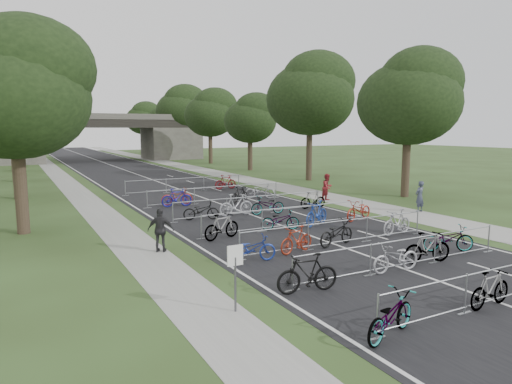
% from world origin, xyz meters
% --- Properties ---
extents(ground, '(200.00, 200.00, 0.00)m').
position_xyz_m(ground, '(0.00, 0.00, 0.00)').
color(ground, '#2D3F1B').
rests_on(ground, ground).
extents(road, '(11.00, 140.00, 0.01)m').
position_xyz_m(road, '(0.00, 50.00, 0.01)').
color(road, black).
rests_on(road, ground).
extents(sidewalk_right, '(3.00, 140.00, 0.01)m').
position_xyz_m(sidewalk_right, '(8.00, 50.00, 0.01)').
color(sidewalk_right, gray).
rests_on(sidewalk_right, ground).
extents(sidewalk_left, '(2.00, 140.00, 0.01)m').
position_xyz_m(sidewalk_left, '(-7.50, 50.00, 0.01)').
color(sidewalk_left, gray).
rests_on(sidewalk_left, ground).
extents(lane_markings, '(0.12, 140.00, 0.00)m').
position_xyz_m(lane_markings, '(0.00, 50.00, 0.00)').
color(lane_markings, silver).
rests_on(lane_markings, ground).
extents(overpass_bridge, '(31.00, 8.00, 7.05)m').
position_xyz_m(overpass_bridge, '(0.00, 65.00, 3.53)').
color(overpass_bridge, '#494741').
rests_on(overpass_bridge, ground).
extents(park_sign, '(0.45, 0.06, 1.83)m').
position_xyz_m(park_sign, '(-6.80, 3.00, 1.27)').
color(park_sign, '#4C4C51').
rests_on(park_sign, ground).
extents(tree_left_0, '(6.72, 6.72, 10.25)m').
position_xyz_m(tree_left_0, '(-11.39, 15.93, 6.49)').
color(tree_left_0, '#33261C').
rests_on(tree_left_0, ground).
extents(tree_right_0, '(7.17, 7.17, 10.93)m').
position_xyz_m(tree_right_0, '(13.11, 15.93, 6.92)').
color(tree_right_0, '#33261C').
rests_on(tree_right_0, ground).
extents(tree_left_1, '(7.56, 7.56, 11.53)m').
position_xyz_m(tree_left_1, '(-11.39, 27.93, 7.30)').
color(tree_left_1, '#33261C').
rests_on(tree_left_1, ground).
extents(tree_right_1, '(8.18, 8.18, 12.47)m').
position_xyz_m(tree_right_1, '(13.11, 27.93, 7.90)').
color(tree_right_1, '#33261C').
rests_on(tree_right_1, ground).
extents(tree_left_2, '(8.40, 8.40, 12.81)m').
position_xyz_m(tree_left_2, '(-11.39, 39.93, 8.12)').
color(tree_left_2, '#33261C').
rests_on(tree_left_2, ground).
extents(tree_right_2, '(6.16, 6.16, 9.39)m').
position_xyz_m(tree_right_2, '(13.11, 39.93, 5.95)').
color(tree_right_2, '#33261C').
rests_on(tree_right_2, ground).
extents(tree_left_3, '(6.72, 6.72, 10.25)m').
position_xyz_m(tree_left_3, '(-11.39, 51.93, 6.49)').
color(tree_left_3, '#33261C').
rests_on(tree_left_3, ground).
extents(tree_right_3, '(7.17, 7.17, 10.93)m').
position_xyz_m(tree_right_3, '(13.11, 51.93, 6.92)').
color(tree_right_3, '#33261C').
rests_on(tree_right_3, ground).
extents(tree_left_4, '(7.56, 7.56, 11.53)m').
position_xyz_m(tree_left_4, '(-11.39, 63.93, 7.30)').
color(tree_left_4, '#33261C').
rests_on(tree_left_4, ground).
extents(tree_right_4, '(8.18, 8.18, 12.47)m').
position_xyz_m(tree_right_4, '(13.11, 63.93, 7.90)').
color(tree_right_4, '#33261C').
rests_on(tree_right_4, ground).
extents(tree_left_5, '(8.40, 8.40, 12.81)m').
position_xyz_m(tree_left_5, '(-11.39, 75.93, 8.12)').
color(tree_left_5, '#33261C').
rests_on(tree_left_5, ground).
extents(tree_right_5, '(6.16, 6.16, 9.39)m').
position_xyz_m(tree_right_5, '(13.11, 75.93, 5.95)').
color(tree_right_5, '#33261C').
rests_on(tree_right_5, ground).
extents(tree_left_6, '(6.72, 6.72, 10.25)m').
position_xyz_m(tree_left_6, '(-11.39, 87.93, 6.49)').
color(tree_left_6, '#33261C').
rests_on(tree_left_6, ground).
extents(tree_right_6, '(7.17, 7.17, 10.93)m').
position_xyz_m(tree_right_6, '(13.11, 87.93, 6.92)').
color(tree_right_6, '#33261C').
rests_on(tree_right_6, ground).
extents(barrier_row_0, '(9.70, 0.08, 1.10)m').
position_xyz_m(barrier_row_0, '(0.00, 0.00, 0.55)').
color(barrier_row_0, '#94979B').
rests_on(barrier_row_0, ground).
extents(barrier_row_1, '(9.70, 0.08, 1.10)m').
position_xyz_m(barrier_row_1, '(0.00, 3.60, 0.55)').
color(barrier_row_1, '#94979B').
rests_on(barrier_row_1, ground).
extents(barrier_row_2, '(9.70, 0.08, 1.10)m').
position_xyz_m(barrier_row_2, '(0.00, 7.20, 0.55)').
color(barrier_row_2, '#94979B').
rests_on(barrier_row_2, ground).
extents(barrier_row_3, '(9.70, 0.08, 1.10)m').
position_xyz_m(barrier_row_3, '(0.00, 11.00, 0.55)').
color(barrier_row_3, '#94979B').
rests_on(barrier_row_3, ground).
extents(barrier_row_4, '(9.70, 0.08, 1.10)m').
position_xyz_m(barrier_row_4, '(0.00, 15.00, 0.55)').
color(barrier_row_4, '#94979B').
rests_on(barrier_row_4, ground).
extents(barrier_row_5, '(9.70, 0.08, 1.10)m').
position_xyz_m(barrier_row_5, '(0.00, 20.00, 0.55)').
color(barrier_row_5, '#94979B').
rests_on(barrier_row_5, ground).
extents(barrier_row_6, '(9.70, 0.08, 1.10)m').
position_xyz_m(barrier_row_6, '(0.00, 26.00, 0.55)').
color(barrier_row_6, '#94979B').
rests_on(barrier_row_6, ground).
extents(bike_0, '(2.13, 1.29, 1.06)m').
position_xyz_m(bike_0, '(-4.30, -0.09, 0.53)').
color(bike_0, '#94979B').
rests_on(bike_0, ground).
extents(bike_1, '(1.76, 0.58, 1.04)m').
position_xyz_m(bike_1, '(-0.58, -0.04, 0.52)').
color(bike_1, '#94979B').
rests_on(bike_1, ground).
extents(bike_4, '(2.03, 0.85, 1.18)m').
position_xyz_m(bike_4, '(-4.30, 3.26, 0.59)').
color(bike_4, black).
rests_on(bike_4, ground).
extents(bike_5, '(1.96, 0.74, 1.02)m').
position_xyz_m(bike_5, '(-0.51, 3.47, 0.51)').
color(bike_5, '#AEAFB6').
rests_on(bike_5, ground).
extents(bike_6, '(2.00, 0.92, 1.16)m').
position_xyz_m(bike_6, '(1.24, 3.68, 0.58)').
color(bike_6, '#94979B').
rests_on(bike_6, ground).
extents(bike_7, '(2.12, 1.55, 1.06)m').
position_xyz_m(bike_7, '(3.21, 4.38, 0.53)').
color(bike_7, '#94979B').
rests_on(bike_7, ground).
extents(bike_8, '(1.96, 0.91, 0.99)m').
position_xyz_m(bike_8, '(-4.30, 6.83, 0.49)').
color(bike_8, navy).
rests_on(bike_8, ground).
extents(bike_9, '(1.83, 0.90, 1.06)m').
position_xyz_m(bike_9, '(-2.16, 7.09, 0.53)').
color(bike_9, maroon).
rests_on(bike_9, ground).
extents(bike_10, '(2.16, 1.16, 1.08)m').
position_xyz_m(bike_10, '(-0.06, 7.27, 0.54)').
color(bike_10, black).
rests_on(bike_10, ground).
extents(bike_11, '(2.02, 0.86, 1.18)m').
position_xyz_m(bike_11, '(3.61, 7.49, 0.59)').
color(bike_11, '#9D9EA4').
rests_on(bike_11, ground).
extents(bike_12, '(2.01, 1.05, 1.16)m').
position_xyz_m(bike_12, '(-3.84, 10.51, 0.58)').
color(bike_12, '#94979B').
rests_on(bike_12, ground).
extents(bike_13, '(1.98, 1.24, 0.98)m').
position_xyz_m(bike_13, '(-0.62, 10.87, 0.49)').
color(bike_13, '#94979B').
rests_on(bike_13, ground).
extents(bike_14, '(2.13, 1.42, 1.25)m').
position_xyz_m(bike_14, '(1.54, 10.87, 0.62)').
color(bike_14, navy).
rests_on(bike_14, ground).
extents(bike_15, '(2.25, 1.31, 1.12)m').
position_xyz_m(bike_15, '(4.30, 10.89, 0.56)').
color(bike_15, maroon).
rests_on(bike_15, ground).
extents(bike_16, '(2.02, 1.18, 1.00)m').
position_xyz_m(bike_16, '(-3.03, 15.02, 0.50)').
color(bike_16, black).
rests_on(bike_16, ground).
extents(bike_17, '(2.09, 0.65, 1.24)m').
position_xyz_m(bike_17, '(-0.89, 15.14, 0.62)').
color(bike_17, '#B0B2B8').
rests_on(bike_17, ground).
extents(bike_18, '(2.09, 0.88, 1.07)m').
position_xyz_m(bike_18, '(0.86, 14.64, 0.54)').
color(bike_18, '#94979B').
rests_on(bike_18, ground).
extents(bike_19, '(1.80, 0.54, 1.08)m').
position_xyz_m(bike_19, '(4.30, 15.08, 0.54)').
color(bike_19, '#94979B').
rests_on(bike_19, ground).
extents(bike_20, '(1.95, 0.73, 1.15)m').
position_xyz_m(bike_20, '(-2.83, 19.62, 0.57)').
color(bike_20, navy).
rests_on(bike_20, ground).
extents(bike_21, '(2.09, 0.85, 1.07)m').
position_xyz_m(bike_21, '(-2.59, 20.29, 0.54)').
color(bike_21, maroon).
rests_on(bike_21, ground).
extents(bike_22, '(1.80, 1.28, 1.07)m').
position_xyz_m(bike_22, '(1.34, 19.20, 0.53)').
color(bike_22, black).
rests_on(bike_22, ground).
extents(bike_23, '(2.21, 1.52, 1.10)m').
position_xyz_m(bike_23, '(3.36, 20.09, 0.55)').
color(bike_23, gray).
rests_on(bike_23, ground).
extents(bike_27, '(1.96, 0.72, 1.15)m').
position_xyz_m(bike_27, '(3.36, 25.87, 0.58)').
color(bike_27, maroon).
rests_on(bike_27, ground).
extents(pedestrian_a, '(0.73, 0.54, 1.82)m').
position_xyz_m(pedestrian_a, '(9.11, 11.15, 0.91)').
color(pedestrian_a, '#2F3547').
rests_on(pedestrian_a, ground).
extents(pedestrian_b, '(1.04, 0.91, 1.82)m').
position_xyz_m(pedestrian_b, '(6.97, 17.17, 0.91)').
color(pedestrian_b, maroon).
rests_on(pedestrian_b, ground).
extents(pedestrian_c, '(1.11, 0.87, 1.76)m').
position_xyz_m(pedestrian_c, '(-6.80, 9.77, 0.88)').
color(pedestrian_c, '#252527').
rests_on(pedestrian_c, ground).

